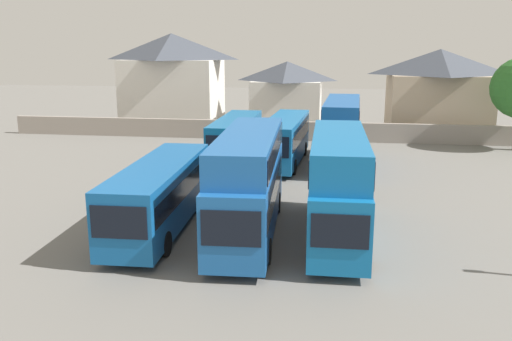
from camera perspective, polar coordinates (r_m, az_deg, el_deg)
The scene contains 11 objects.
ground at distance 43.42m, azimuth 2.92°, elevation 1.46°, with size 140.00×140.00×0.00m, color slate.
depot_boundary_wall at distance 50.97m, azimuth 3.81°, elevation 4.25°, with size 56.00×0.50×1.80m, color gray.
bus_1 at distance 26.47m, azimuth -10.21°, elevation -2.27°, with size 2.94×11.04×3.30m.
bus_2 at distance 25.25m, azimuth -0.80°, elevation -0.80°, with size 3.13×11.56×4.88m.
bus_3 at distance 24.94m, azimuth 8.77°, elevation -1.13°, with size 2.67×10.36×4.89m.
bus_4 at distance 41.54m, azimuth -2.14°, elevation 3.63°, with size 2.71×10.59×3.37m.
bus_5 at distance 40.59m, azimuth 3.12°, elevation 3.50°, with size 3.01×11.13×3.51m.
bus_6 at distance 40.43m, azimuth 9.12°, elevation 4.41°, with size 2.92×10.77×4.91m.
house_terrace_left at distance 60.53m, azimuth -8.87°, elevation 9.59°, with size 10.60×8.03×10.08m.
house_terrace_centre at distance 58.41m, azimuth 3.31°, elevation 8.12°, with size 7.66×6.90×7.14m.
house_terrace_right at distance 57.16m, azimuth 18.84°, elevation 8.01°, with size 10.03×8.20×8.47m.
Camera 1 is at (4.07, -24.30, 8.91)m, focal length 37.48 mm.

